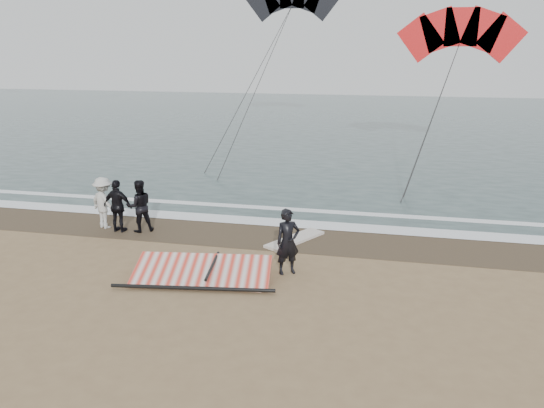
{
  "coord_description": "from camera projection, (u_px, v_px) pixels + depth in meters",
  "views": [
    {
      "loc": [
        3.15,
        -12.2,
        6.23
      ],
      "look_at": [
        -0.07,
        3.0,
        1.6
      ],
      "focal_mm": 35.0,
      "sensor_mm": 36.0,
      "label": 1
    }
  ],
  "objects": [
    {
      "name": "board_cream",
      "position": [
        295.0,
        240.0,
        17.66
      ],
      "size": [
        1.78,
        2.36,
        0.1
      ],
      "primitive_type": "cube",
      "rotation": [
        0.0,
        0.0,
        -0.55
      ],
      "color": "beige",
      "rests_on": "ground"
    },
    {
      "name": "board_white",
      "position": [
        256.0,
        273.0,
        15.09
      ],
      "size": [
        0.82,
        2.36,
        0.09
      ],
      "primitive_type": "cube",
      "rotation": [
        0.0,
        0.0,
        0.08
      ],
      "color": "white",
      "rests_on": "ground"
    },
    {
      "name": "foam_far",
      "position": [
        298.0,
        210.0,
        20.96
      ],
      "size": [
        120.0,
        0.45,
        0.01
      ],
      "primitive_type": "cube",
      "color": "white",
      "rests_on": "sea"
    },
    {
      "name": "trio_cluster",
      "position": [
        119.0,
        205.0,
        18.49
      ],
      "size": [
        2.65,
        1.21,
        1.86
      ],
      "color": "black",
      "rests_on": "ground"
    },
    {
      "name": "kite_dark",
      "position": [
        292.0,
        3.0,
        38.98
      ],
      "size": [
        7.89,
        8.85,
        19.68
      ],
      "color": "black",
      "rests_on": "ground"
    },
    {
      "name": "ground",
      "position": [
        251.0,
        295.0,
        13.84
      ],
      "size": [
        120.0,
        120.0,
        0.0
      ],
      "primitive_type": "plane",
      "color": "#8C704C",
      "rests_on": "ground"
    },
    {
      "name": "sea",
      "position": [
        346.0,
        123.0,
        44.77
      ],
      "size": [
        120.0,
        54.0,
        0.02
      ],
      "primitive_type": "cube",
      "color": "#233838",
      "rests_on": "ground"
    },
    {
      "name": "man_main",
      "position": [
        288.0,
        242.0,
        14.91
      ],
      "size": [
        0.83,
        0.75,
        1.91
      ],
      "primitive_type": "imported",
      "rotation": [
        0.0,
        0.0,
        0.54
      ],
      "color": "black",
      "rests_on": "ground"
    },
    {
      "name": "kite_red",
      "position": [
        460.0,
        38.0,
        28.46
      ],
      "size": [
        7.47,
        4.96,
        11.94
      ],
      "color": "red",
      "rests_on": "ground"
    },
    {
      "name": "sail_rig",
      "position": [
        202.0,
        271.0,
        14.83
      ],
      "size": [
        4.37,
        2.21,
        0.5
      ],
      "color": "black",
      "rests_on": "ground"
    },
    {
      "name": "foam_near",
      "position": [
        290.0,
        223.0,
        19.36
      ],
      "size": [
        120.0,
        0.9,
        0.01
      ],
      "primitive_type": "cube",
      "color": "white",
      "rests_on": "sea"
    },
    {
      "name": "wet_sand",
      "position": [
        283.0,
        237.0,
        18.06
      ],
      "size": [
        120.0,
        2.8,
        0.01
      ],
      "primitive_type": "cube",
      "color": "#4C3D2B",
      "rests_on": "ground"
    }
  ]
}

